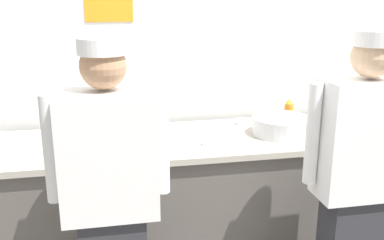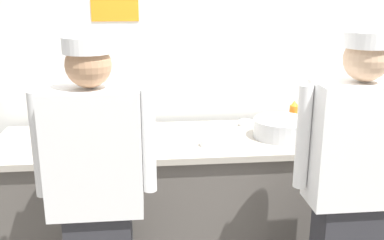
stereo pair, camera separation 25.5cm
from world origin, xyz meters
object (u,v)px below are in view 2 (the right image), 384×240
(chef_near_left, at_px, (97,193))
(squeeze_bottle_primary, at_px, (294,114))
(ramekin_red_sauce, at_px, (207,142))
(plate_stack_front, at_px, (111,144))
(mixing_bowl_steel, at_px, (282,128))
(chef_center, at_px, (352,184))
(sheet_tray, at_px, (354,130))
(plate_stack_rear, at_px, (88,133))
(ramekin_orange_sauce, at_px, (246,123))

(chef_near_left, relative_size, squeeze_bottle_primary, 8.61)
(ramekin_red_sauce, bearing_deg, squeeze_bottle_primary, 26.92)
(plate_stack_front, xyz_separation_m, mixing_bowl_steel, (1.12, 0.09, 0.04))
(chef_center, height_order, ramekin_red_sauce, chef_center)
(chef_near_left, relative_size, mixing_bowl_steel, 4.36)
(mixing_bowl_steel, height_order, sheet_tray, mixing_bowl_steel)
(mixing_bowl_steel, xyz_separation_m, squeeze_bottle_primary, (0.15, 0.22, 0.03))
(chef_near_left, height_order, sheet_tray, chef_near_left)
(plate_stack_front, distance_m, sheet_tray, 1.66)
(mixing_bowl_steel, xyz_separation_m, sheet_tray, (0.54, 0.07, -0.05))
(chef_center, xyz_separation_m, plate_stack_rear, (-1.43, 0.87, 0.05))
(sheet_tray, xyz_separation_m, ramekin_orange_sauce, (-0.72, 0.20, 0.01))
(plate_stack_rear, distance_m, ramekin_red_sauce, 0.80)
(plate_stack_front, bearing_deg, sheet_tray, 5.37)
(sheet_tray, bearing_deg, ramekin_orange_sauce, 164.36)
(mixing_bowl_steel, xyz_separation_m, ramekin_orange_sauce, (-0.19, 0.27, -0.04))
(ramekin_red_sauce, bearing_deg, plate_stack_front, 176.77)
(chef_center, bearing_deg, chef_near_left, 177.77)
(plate_stack_rear, distance_m, ramekin_orange_sauce, 1.10)
(chef_center, xyz_separation_m, sheet_tray, (0.38, 0.80, 0.03))
(squeeze_bottle_primary, bearing_deg, sheet_tray, -21.21)
(mixing_bowl_steel, bearing_deg, squeeze_bottle_primary, 55.25)
(chef_near_left, bearing_deg, squeeze_bottle_primary, 34.85)
(chef_center, xyz_separation_m, mixing_bowl_steel, (-0.15, 0.74, 0.08))
(chef_center, height_order, plate_stack_rear, chef_center)
(ramekin_orange_sauce, bearing_deg, ramekin_red_sauce, -130.33)
(squeeze_bottle_primary, relative_size, ramekin_orange_sauce, 2.15)
(chef_center, relative_size, ramekin_red_sauce, 17.92)
(squeeze_bottle_primary, bearing_deg, chef_center, -89.90)
(plate_stack_rear, bearing_deg, sheet_tray, -1.99)
(chef_near_left, distance_m, squeeze_bottle_primary, 1.59)
(plate_stack_front, distance_m, ramekin_red_sauce, 0.60)
(chef_center, bearing_deg, squeeze_bottle_primary, 90.10)
(mixing_bowl_steel, bearing_deg, plate_stack_front, -175.48)
(chef_center, distance_m, squeeze_bottle_primary, 0.96)
(plate_stack_rear, relative_size, sheet_tray, 0.41)
(plate_stack_front, height_order, squeeze_bottle_primary, squeeze_bottle_primary)
(plate_stack_front, bearing_deg, chef_center, -27.08)
(plate_stack_rear, relative_size, ramekin_red_sauce, 2.26)
(chef_near_left, bearing_deg, ramekin_red_sauce, 41.86)
(sheet_tray, distance_m, ramekin_red_sauce, 1.07)
(chef_center, height_order, squeeze_bottle_primary, chef_center)
(plate_stack_rear, xyz_separation_m, mixing_bowl_steel, (1.28, -0.13, 0.03))
(mixing_bowl_steel, bearing_deg, chef_near_left, -149.10)
(chef_near_left, bearing_deg, plate_stack_front, 87.08)
(plate_stack_front, bearing_deg, ramekin_red_sauce, -3.23)
(plate_stack_front, height_order, sheet_tray, plate_stack_front)
(chef_center, height_order, ramekin_orange_sauce, chef_center)
(chef_near_left, bearing_deg, ramekin_orange_sauce, 44.80)
(ramekin_orange_sauce, bearing_deg, mixing_bowl_steel, -55.50)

